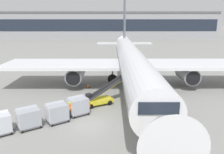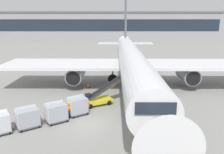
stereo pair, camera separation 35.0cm
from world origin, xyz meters
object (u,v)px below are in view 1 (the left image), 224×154
object	(u,v)px
parked_airplane	(131,61)
baggage_cart_third	(28,117)
baggage_cart_lead	(78,105)
ground_crew_by_loader	(70,109)
belt_loader	(99,97)
safety_cone_engine_keepout	(88,86)
baggage_cart_second	(57,112)
ground_crew_by_carts	(88,105)

from	to	relation	value
parked_airplane	baggage_cart_third	distance (m)	17.47
baggage_cart_lead	ground_crew_by_loader	world-z (taller)	baggage_cart_lead
belt_loader	safety_cone_engine_keepout	size ratio (longest dim) A/B	8.30
baggage_cart_lead	safety_cone_engine_keepout	world-z (taller)	baggage_cart_lead
belt_loader	baggage_cart_third	xyz separation A→B (m)	(-6.26, -5.81, 0.12)
baggage_cart_lead	baggage_cart_second	bearing A→B (deg)	-135.97
belt_loader	ground_crew_by_carts	xyz separation A→B (m)	(-1.11, -2.89, 0.11)
parked_airplane	baggage_cart_third	size ratio (longest dim) A/B	17.47
parked_airplane	safety_cone_engine_keepout	distance (m)	7.30
baggage_cart_lead	baggage_cart_third	xyz separation A→B (m)	(-4.11, -2.97, 0.00)
parked_airplane	ground_crew_by_loader	bearing A→B (deg)	-121.97
ground_crew_by_loader	safety_cone_engine_keepout	distance (m)	10.58
baggage_cart_third	ground_crew_by_carts	world-z (taller)	baggage_cart_third
belt_loader	parked_airplane	bearing A→B (deg)	60.54
ground_crew_by_loader	parked_airplane	bearing A→B (deg)	58.03
safety_cone_engine_keepout	baggage_cart_lead	bearing A→B (deg)	-91.08
belt_loader	ground_crew_by_carts	distance (m)	3.09
baggage_cart_third	parked_airplane	bearing A→B (deg)	51.89
belt_loader	ground_crew_by_loader	size ratio (longest dim) A/B	2.99
baggage_cart_second	ground_crew_by_carts	bearing A→B (deg)	30.83
baggage_cart_third	ground_crew_by_loader	distance (m)	3.97
baggage_cart_lead	ground_crew_by_carts	bearing A→B (deg)	-2.56
parked_airplane	belt_loader	world-z (taller)	parked_airplane
baggage_cart_third	baggage_cart_lead	bearing A→B (deg)	35.78
parked_airplane	baggage_cart_third	bearing A→B (deg)	-128.11
belt_loader	safety_cone_engine_keepout	xyz separation A→B (m)	(-1.96, 6.72, -0.58)
baggage_cart_second	parked_airplane	bearing A→B (deg)	55.99
parked_airplane	baggage_cart_third	world-z (taller)	parked_airplane
ground_crew_by_carts	safety_cone_engine_keepout	size ratio (longest dim) A/B	2.78
parked_airplane	belt_loader	xyz separation A→B (m)	(-4.39, -7.77, -2.85)
belt_loader	baggage_cart_second	world-z (taller)	belt_loader
baggage_cart_second	baggage_cart_lead	bearing A→B (deg)	44.03
parked_airplane	ground_crew_by_loader	size ratio (longest dim) A/B	27.11
baggage_cart_second	baggage_cart_third	xyz separation A→B (m)	(-2.32, -1.23, 0.00)
belt_loader	ground_crew_by_carts	bearing A→B (deg)	-110.98
ground_crew_by_loader	safety_cone_engine_keepout	bearing A→B (deg)	85.27
baggage_cart_lead	ground_crew_by_carts	distance (m)	1.04
baggage_cart_third	ground_crew_by_loader	bearing A→B (deg)	30.33
ground_crew_by_loader	ground_crew_by_carts	bearing A→B (deg)	27.92
baggage_cart_lead	baggage_cart_third	world-z (taller)	same
parked_airplane	safety_cone_engine_keepout	world-z (taller)	parked_airplane
belt_loader	baggage_cart_second	distance (m)	6.04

